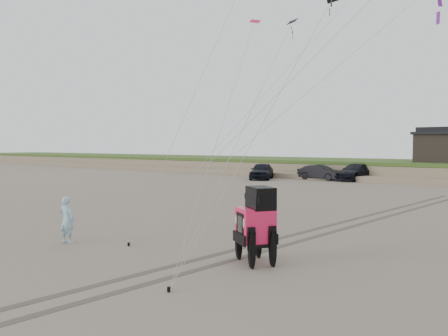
% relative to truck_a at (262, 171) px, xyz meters
% --- Properties ---
extents(ground, '(160.00, 160.00, 0.00)m').
position_rel_truck_a_xyz_m(ground, '(13.34, -27.71, -0.81)').
color(ground, '#6B6054').
rests_on(ground, ground).
extents(dune_ridge, '(160.00, 14.25, 1.73)m').
position_rel_truck_a_xyz_m(dune_ridge, '(13.34, 9.79, 0.01)').
color(dune_ridge, '#7A6B54').
rests_on(dune_ridge, ground).
extents(truck_a, '(3.59, 5.15, 1.63)m').
position_rel_truck_a_xyz_m(truck_a, '(0.00, 0.00, 0.00)').
color(truck_a, black).
rests_on(truck_a, ground).
extents(truck_b, '(4.46, 1.94, 1.43)m').
position_rel_truck_a_xyz_m(truck_b, '(4.99, 2.57, -0.10)').
color(truck_b, black).
rests_on(truck_b, ground).
extents(truck_c, '(3.42, 5.83, 1.59)m').
position_rel_truck_a_xyz_m(truck_c, '(8.02, 3.97, -0.02)').
color(truck_c, black).
rests_on(truck_c, ground).
extents(jeep, '(4.39, 5.00, 1.75)m').
position_rel_truck_a_xyz_m(jeep, '(15.53, -26.15, 0.06)').
color(jeep, '#FF2059').
rests_on(jeep, ground).
extents(man, '(0.66, 0.50, 1.63)m').
position_rel_truck_a_xyz_m(man, '(8.95, -27.80, -0.00)').
color(man, '#8CCED9').
rests_on(man, ground).
extents(stake_main, '(0.08, 0.08, 0.12)m').
position_rel_truck_a_xyz_m(stake_main, '(10.98, -26.85, -0.75)').
color(stake_main, black).
rests_on(stake_main, ground).
extents(stake_aux, '(0.08, 0.08, 0.12)m').
position_rel_truck_a_xyz_m(stake_aux, '(15.22, -29.41, -0.75)').
color(stake_aux, black).
rests_on(stake_aux, ground).
extents(tire_tracks, '(5.22, 29.74, 0.01)m').
position_rel_truck_a_xyz_m(tire_tracks, '(15.34, -19.71, -0.81)').
color(tire_tracks, '#4C443D').
rests_on(tire_tracks, ground).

